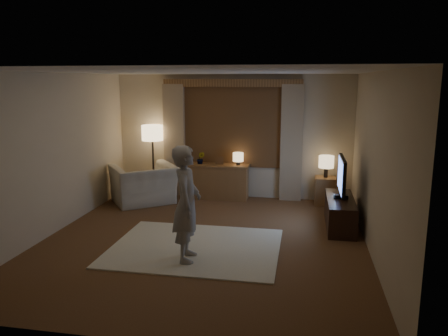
% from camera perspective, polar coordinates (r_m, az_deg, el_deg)
% --- Properties ---
extents(room, '(5.04, 5.54, 2.64)m').
position_cam_1_polar(room, '(7.09, -1.87, 2.12)').
color(room, brown).
rests_on(room, ground).
extents(rug, '(2.50, 2.00, 0.02)m').
position_cam_1_polar(rug, '(6.68, -3.76, -10.30)').
color(rug, beige).
rests_on(rug, floor).
extents(sideboard, '(1.20, 0.40, 0.70)m').
position_cam_1_polar(sideboard, '(9.25, -0.61, -1.90)').
color(sideboard, brown).
rests_on(sideboard, floor).
extents(picture_frame, '(0.16, 0.02, 0.20)m').
position_cam_1_polar(picture_frame, '(9.16, -0.62, 0.85)').
color(picture_frame, brown).
rests_on(picture_frame, sideboard).
extents(plant, '(0.17, 0.13, 0.30)m').
position_cam_1_polar(plant, '(9.23, -3.06, 1.23)').
color(plant, '#999999').
rests_on(plant, sideboard).
extents(table_lamp_sideboard, '(0.22, 0.22, 0.30)m').
position_cam_1_polar(table_lamp_sideboard, '(9.07, 1.86, 1.37)').
color(table_lamp_sideboard, black).
rests_on(table_lamp_sideboard, sideboard).
extents(floor_lamp, '(0.45, 0.45, 1.54)m').
position_cam_1_polar(floor_lamp, '(9.47, -9.34, 4.05)').
color(floor_lamp, black).
rests_on(floor_lamp, floor).
extents(armchair, '(1.60, 1.57, 0.78)m').
position_cam_1_polar(armchair, '(9.06, -10.42, -2.10)').
color(armchair, beige).
rests_on(armchair, floor).
extents(side_table, '(0.40, 0.40, 0.56)m').
position_cam_1_polar(side_table, '(9.06, 13.05, -2.93)').
color(side_table, brown).
rests_on(side_table, floor).
extents(table_lamp_side, '(0.30, 0.30, 0.44)m').
position_cam_1_polar(table_lamp_side, '(8.94, 13.22, 0.72)').
color(table_lamp_side, black).
rests_on(table_lamp_side, side_table).
extents(tv_stand, '(0.45, 1.40, 0.50)m').
position_cam_1_polar(tv_stand, '(7.77, 14.90, -5.65)').
color(tv_stand, black).
rests_on(tv_stand, floor).
extents(tv, '(0.24, 0.98, 0.71)m').
position_cam_1_polar(tv, '(7.61, 15.14, -1.03)').
color(tv, black).
rests_on(tv, tv_stand).
extents(person, '(0.46, 0.63, 1.61)m').
position_cam_1_polar(person, '(5.99, -4.89, -4.66)').
color(person, gray).
rests_on(person, rug).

